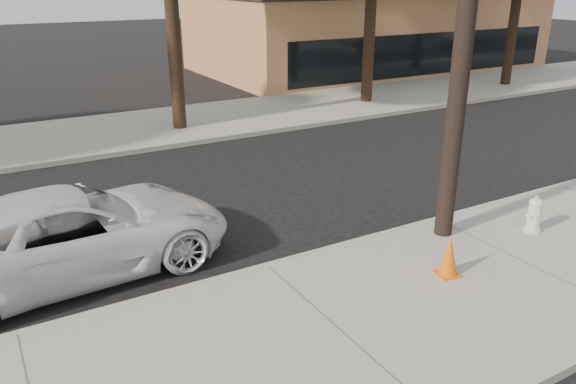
# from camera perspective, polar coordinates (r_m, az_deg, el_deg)

# --- Properties ---
(ground) EXTENTS (120.00, 120.00, 0.00)m
(ground) POSITION_cam_1_polar(r_m,az_deg,el_deg) (11.66, -7.06, -3.71)
(ground) COLOR black
(ground) RESTS_ON ground
(near_sidewalk) EXTENTS (90.00, 4.40, 0.15)m
(near_sidewalk) POSITION_cam_1_polar(r_m,az_deg,el_deg) (8.33, 5.14, -14.05)
(near_sidewalk) COLOR gray
(near_sidewalk) RESTS_ON ground
(far_sidewalk) EXTENTS (90.00, 5.00, 0.15)m
(far_sidewalk) POSITION_cam_1_polar(r_m,az_deg,el_deg) (19.35, -17.19, 5.81)
(far_sidewalk) COLOR gray
(far_sidewalk) RESTS_ON ground
(curb_near) EXTENTS (90.00, 0.12, 0.16)m
(curb_near) POSITION_cam_1_polar(r_m,az_deg,el_deg) (9.93, -2.20, -7.75)
(curb_near) COLOR #9E9B93
(curb_near) RESTS_ON ground
(building_main) EXTENTS (18.00, 10.00, 4.00)m
(building_main) POSITION_cam_1_polar(r_m,az_deg,el_deg) (32.79, 8.02, 15.88)
(building_main) COLOR #AE7148
(building_main) RESTS_ON ground
(police_cruiser) EXTENTS (5.53, 2.83, 1.49)m
(police_cruiser) POSITION_cam_1_polar(r_m,az_deg,el_deg) (10.33, -20.93, -3.85)
(police_cruiser) COLOR silver
(police_cruiser) RESTS_ON ground
(fire_hydrant) EXTENTS (0.36, 0.34, 0.69)m
(fire_hydrant) POSITION_cam_1_polar(r_m,az_deg,el_deg) (12.00, 23.72, -2.18)
(fire_hydrant) COLOR white
(fire_hydrant) RESTS_ON near_sidewalk
(traffic_cone) EXTENTS (0.41, 0.41, 0.71)m
(traffic_cone) POSITION_cam_1_polar(r_m,az_deg,el_deg) (9.79, 16.04, -6.30)
(traffic_cone) COLOR orange
(traffic_cone) RESTS_ON near_sidewalk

